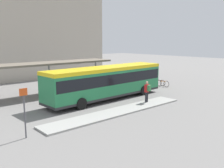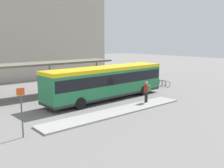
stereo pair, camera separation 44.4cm
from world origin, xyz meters
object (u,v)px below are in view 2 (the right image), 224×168
bicycle_red (160,83)px  platform_sign (22,110)px  bicycle_white (154,82)px  bicycle_orange (164,84)px  pedestrian_waiting (147,90)px  city_bus (107,80)px

bicycle_red → platform_sign: platform_sign is taller
bicycle_red → bicycle_white: size_ratio=0.96×
bicycle_orange → platform_sign: bearing=-79.7°
pedestrian_waiting → platform_sign: 10.88m
pedestrian_waiting → bicycle_white: 9.27m
city_bus → bicycle_orange: 9.07m
pedestrian_waiting → city_bus: bearing=11.6°
city_bus → bicycle_orange: city_bus is taller
bicycle_red → city_bus: bearing=-90.3°
city_bus → platform_sign: bearing=-158.5°
bicycle_orange → bicycle_white: (-0.02, 1.47, -0.01)m
bicycle_white → platform_sign: size_ratio=0.60×
city_bus → bicycle_white: size_ratio=7.40×
city_bus → bicycle_white: (8.93, 1.99, -1.39)m
bicycle_orange → bicycle_white: 1.47m
city_bus → platform_sign: city_bus is taller
pedestrian_waiting → bicycle_orange: pedestrian_waiting is taller
platform_sign → pedestrian_waiting: bearing=3.1°
bicycle_orange → bicycle_white: bicycle_orange is taller
city_bus → pedestrian_waiting: size_ratio=6.86×
city_bus → bicycle_orange: size_ratio=7.13×
pedestrian_waiting → bicycle_white: size_ratio=1.08×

